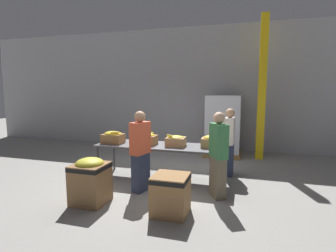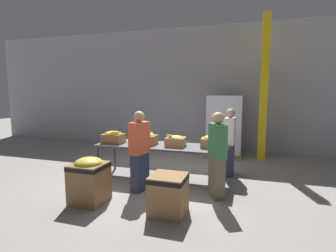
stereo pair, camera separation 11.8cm
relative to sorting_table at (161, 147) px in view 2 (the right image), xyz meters
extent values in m
plane|color=gray|center=(0.00, 0.00, -0.72)|extent=(30.00, 30.00, 0.00)
cube|color=#A8A8AD|center=(0.00, 3.42, 1.28)|extent=(16.00, 0.08, 4.00)
cube|color=#4C4C51|center=(0.00, 0.00, 0.03)|extent=(2.80, 0.86, 0.04)
cylinder|color=#38383D|center=(-1.34, -0.37, -0.35)|extent=(0.05, 0.05, 0.72)
cylinder|color=#38383D|center=(1.34, -0.37, -0.35)|extent=(0.05, 0.05, 0.72)
cylinder|color=#38383D|center=(-1.34, 0.37, -0.35)|extent=(0.05, 0.05, 0.72)
cylinder|color=#38383D|center=(1.34, 0.37, -0.35)|extent=(0.05, 0.05, 0.72)
cube|color=olive|center=(-1.10, -0.09, 0.15)|extent=(0.45, 0.34, 0.20)
ellipsoid|color=gold|center=(-1.10, -0.09, 0.26)|extent=(0.40, 0.31, 0.11)
ellipsoid|color=gold|center=(-1.02, -0.20, 0.29)|extent=(0.16, 0.12, 0.05)
ellipsoid|color=gold|center=(-1.00, -0.19, 0.30)|extent=(0.22, 0.12, 0.05)
ellipsoid|color=gold|center=(-1.03, -0.13, 0.30)|extent=(0.16, 0.13, 0.04)
ellipsoid|color=gold|center=(-1.06, -0.10, 0.30)|extent=(0.16, 0.16, 0.04)
cube|color=olive|center=(-0.34, -0.01, 0.15)|extent=(0.44, 0.33, 0.20)
ellipsoid|color=gold|center=(-0.34, -0.01, 0.25)|extent=(0.38, 0.28, 0.10)
ellipsoid|color=gold|center=(-0.33, 0.04, 0.27)|extent=(0.17, 0.12, 0.03)
ellipsoid|color=gold|center=(-0.34, 0.06, 0.29)|extent=(0.13, 0.13, 0.04)
ellipsoid|color=gold|center=(-0.39, -0.06, 0.30)|extent=(0.04, 0.18, 0.04)
ellipsoid|color=gold|center=(-0.25, 0.02, 0.30)|extent=(0.16, 0.07, 0.06)
cube|color=tan|center=(0.33, -0.03, 0.14)|extent=(0.39, 0.34, 0.19)
ellipsoid|color=gold|center=(0.33, -0.03, 0.24)|extent=(0.34, 0.27, 0.07)
ellipsoid|color=gold|center=(0.21, -0.02, 0.25)|extent=(0.04, 0.20, 0.04)
ellipsoid|color=gold|center=(0.22, -0.11, 0.28)|extent=(0.19, 0.13, 0.05)
cube|color=#A37A4C|center=(1.06, 0.06, 0.14)|extent=(0.40, 0.31, 0.19)
ellipsoid|color=gold|center=(1.06, 0.06, 0.25)|extent=(0.33, 0.26, 0.10)
ellipsoid|color=gold|center=(1.16, 0.06, 0.27)|extent=(0.05, 0.20, 0.04)
ellipsoid|color=gold|center=(1.05, 0.12, 0.28)|extent=(0.17, 0.15, 0.04)
cube|color=#2D3856|center=(1.39, 0.72, -0.35)|extent=(0.21, 0.36, 0.73)
cube|color=silver|center=(1.39, 0.72, 0.31)|extent=(0.23, 0.42, 0.60)
sphere|color=tan|center=(1.39, 0.72, 0.71)|extent=(0.21, 0.21, 0.21)
cube|color=#6B604C|center=(1.27, -0.63, -0.35)|extent=(0.34, 0.40, 0.74)
cube|color=#387A47|center=(1.27, -0.63, 0.32)|extent=(0.38, 0.46, 0.61)
sphere|color=#DBAD89|center=(1.27, -0.63, 0.73)|extent=(0.21, 0.21, 0.21)
cube|color=#2D3856|center=(-0.18, -0.75, -0.35)|extent=(0.28, 0.39, 0.73)
cube|color=#EA5B3D|center=(-0.18, -0.75, 0.32)|extent=(0.31, 0.45, 0.61)
sphere|color=tan|center=(-0.18, -0.75, 0.73)|extent=(0.21, 0.21, 0.21)
cube|color=olive|center=(-0.79, -1.51, -0.37)|extent=(0.55, 0.55, 0.69)
cube|color=black|center=(-0.79, -1.51, -0.08)|extent=(0.56, 0.56, 0.07)
ellipsoid|color=gold|center=(-0.79, -1.51, -0.02)|extent=(0.47, 0.47, 0.19)
cube|color=olive|center=(0.63, -1.51, -0.41)|extent=(0.54, 0.54, 0.62)
cube|color=black|center=(0.63, -1.51, -0.15)|extent=(0.54, 0.54, 0.07)
cube|color=yellow|center=(2.14, 2.51, 1.28)|extent=(0.21, 0.21, 4.00)
cube|color=olive|center=(1.10, 2.65, -0.65)|extent=(1.07, 1.07, 0.13)
cube|color=silver|center=(1.10, 2.65, 0.25)|extent=(0.98, 0.98, 1.67)
camera|label=1|loc=(1.69, -5.27, 1.19)|focal=28.00mm
camera|label=2|loc=(1.80, -5.24, 1.19)|focal=28.00mm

